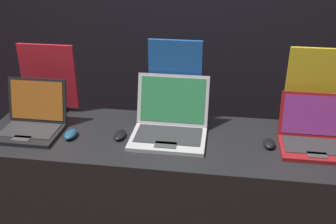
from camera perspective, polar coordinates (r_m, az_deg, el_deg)
name	(u,v)px	position (r m, az deg, el deg)	size (l,w,h in m)	color
wall_back	(189,14)	(2.98, 3.11, 14.06)	(8.00, 0.05, 2.80)	black
display_counter	(167,213)	(2.34, -0.21, -14.41)	(1.93, 0.60, 0.99)	black
laptop_front	(32,120)	(2.22, -19.14, -1.14)	(0.33, 0.30, 0.26)	black
mouse_front	(71,134)	(2.11, -13.94, -3.15)	(0.06, 0.10, 0.04)	navy
promo_stand_front	(49,80)	(2.38, -16.88, 4.48)	(0.33, 0.07, 0.40)	black
laptop_middle	(170,123)	(2.05, 0.28, -1.62)	(0.38, 0.37, 0.28)	#B7B7BC
mouse_middle	(120,135)	(2.06, -7.00, -3.32)	(0.06, 0.11, 0.03)	black
promo_stand_middle	(175,82)	(2.17, 1.02, 4.34)	(0.29, 0.07, 0.46)	black
laptop_back	(314,136)	(2.08, 20.39, -3.24)	(0.33, 0.28, 0.25)	maroon
mouse_back	(269,144)	(2.03, 14.46, -4.46)	(0.06, 0.10, 0.03)	black
promo_stand_back	(313,93)	(2.16, 20.27, 2.60)	(0.28, 0.07, 0.46)	black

